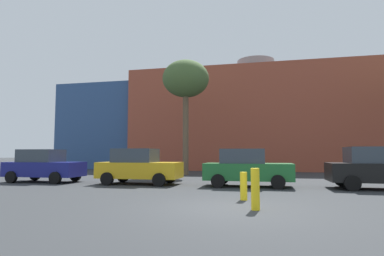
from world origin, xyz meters
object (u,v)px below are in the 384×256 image
parked_car_0 (44,166)px  bollard_yellow_0 (244,186)px  bare_tree_1 (186,80)px  parked_car_3 (379,168)px  bollard_yellow_1 (255,189)px  parked_car_2 (247,168)px  parked_car_1 (139,166)px

parked_car_0 → bollard_yellow_0: (11.23, -4.51, -0.42)m
bare_tree_1 → bollard_yellow_0: size_ratio=9.16×
bare_tree_1 → bollard_yellow_0: 14.44m
parked_car_3 → bollard_yellow_1: 8.21m
bollard_yellow_1 → parked_car_0: bearing=151.4°
parked_car_3 → bollard_yellow_1: size_ratio=3.73×
parked_car_2 → bare_tree_1: bearing=123.2°
parked_car_0 → bollard_yellow_1: 13.28m
parked_car_2 → parked_car_1: bearing=-180.0°
parked_car_0 → bollard_yellow_1: size_ratio=3.60×
bare_tree_1 → bollard_yellow_1: bearing=-68.7°
parked_car_0 → parked_car_3: bearing=0.0°
parked_car_3 → bare_tree_1: bare_tree_1 is taller
parked_car_3 → parked_car_2: bearing=180.0°
parked_car_2 → bollard_yellow_1: bearing=-85.1°
parked_car_2 → bollard_yellow_0: parked_car_2 is taller
parked_car_0 → bollard_yellow_0: parked_car_0 is taller
parked_car_2 → parked_car_3: parked_car_3 is taller
parked_car_2 → bare_tree_1: bare_tree_1 is taller
parked_car_1 → parked_car_3: size_ratio=0.98×
parked_car_3 → bollard_yellow_0: 7.21m
parked_car_1 → bollard_yellow_1: size_ratio=3.65×
parked_car_3 → bollard_yellow_0: size_ratio=4.59×
parked_car_1 → bare_tree_1: 9.62m
parked_car_3 → bollard_yellow_0: bearing=-141.2°
parked_car_0 → parked_car_2: (11.12, 0.00, -0.00)m
bollard_yellow_0 → bollard_yellow_1: bearing=-76.9°
parked_car_0 → parked_car_1: (5.61, 0.00, 0.01)m
parked_car_0 → parked_car_3: parked_car_3 is taller
parked_car_0 → bollard_yellow_0: 12.11m
bollard_yellow_0 → parked_car_0: bearing=158.1°
parked_car_3 → bollard_yellow_1: bearing=-129.2°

